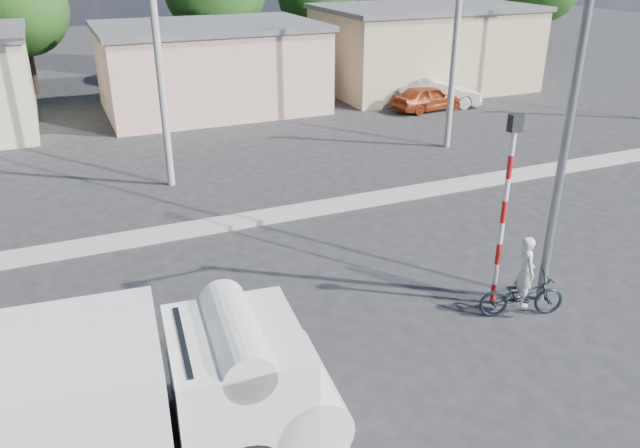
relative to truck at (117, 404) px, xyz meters
name	(u,v)px	position (x,y,z in m)	size (l,w,h in m)	color
ground_plane	(403,377)	(5.08, 0.52, -1.46)	(120.00, 120.00, 0.00)	#252527
median	(266,217)	(5.08, 8.52, -1.38)	(40.00, 0.80, 0.16)	#99968E
truck	(117,404)	(0.00, 0.00, 0.00)	(6.55, 3.00, 2.63)	black
bicycle	(522,295)	(8.52, 1.38, -0.97)	(0.65, 1.87, 0.98)	black
cyclist	(524,283)	(8.52, 1.38, -0.67)	(0.58, 0.38, 1.58)	silver
car_cream	(438,93)	(17.41, 18.35, -0.78)	(1.43, 4.10, 1.35)	beige
car_red	(428,98)	(16.60, 17.93, -0.84)	(1.47, 3.66, 1.25)	#973614
traffic_pole	(506,197)	(8.28, 2.02, 1.14)	(0.28, 0.18, 4.36)	red
streetlight	(569,83)	(9.22, 1.72, 3.50)	(2.34, 0.22, 9.00)	slate
building_row	(192,66)	(6.18, 22.52, 0.68)	(37.80, 7.30, 4.44)	beige
utility_poles	(314,52)	(8.33, 12.52, 2.61)	(35.40, 0.24, 8.00)	#99968E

